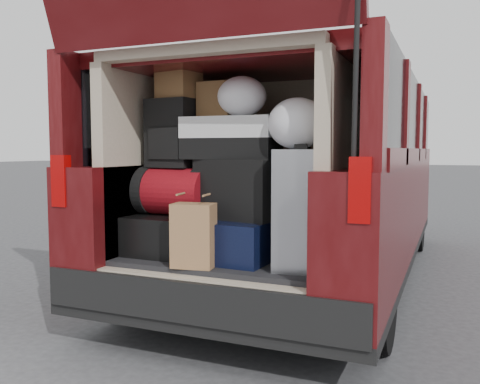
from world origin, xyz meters
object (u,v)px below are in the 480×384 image
object	(u,v)px
backpack	(172,133)
navy_hardshell	(239,239)
black_hardshell	(175,233)
silver_roller	(302,208)
red_duffel	(175,191)
kraft_bag	(194,235)
twotone_duffel	(231,138)
black_soft_case	(240,189)

from	to	relation	value
backpack	navy_hardshell	bearing A→B (deg)	1.05
black_hardshell	navy_hardshell	xyz separation A→B (m)	(0.46, -0.04, -0.00)
silver_roller	red_duffel	xyz separation A→B (m)	(-0.84, 0.06, 0.06)
black_hardshell	kraft_bag	xyz separation A→B (m)	(0.32, -0.35, 0.06)
black_hardshell	kraft_bag	size ratio (longest dim) A/B	1.69
red_duffel	twotone_duffel	bearing A→B (deg)	11.51
black_soft_case	twotone_duffel	size ratio (longest dim) A/B	0.87
silver_roller	backpack	bearing A→B (deg)	164.84
backpack	red_duffel	bearing A→B (deg)	-35.13
black_soft_case	silver_roller	bearing A→B (deg)	-0.11
twotone_duffel	red_duffel	bearing A→B (deg)	-172.01
black_soft_case	backpack	distance (m)	0.58
navy_hardshell	black_soft_case	size ratio (longest dim) A/B	1.11
navy_hardshell	red_duffel	world-z (taller)	red_duffel
black_hardshell	black_soft_case	xyz separation A→B (m)	(0.46, -0.01, 0.30)
navy_hardshell	twotone_duffel	distance (m)	0.61
navy_hardshell	backpack	world-z (taller)	backpack
navy_hardshell	silver_roller	world-z (taller)	silver_roller
black_soft_case	backpack	size ratio (longest dim) A/B	1.15
twotone_duffel	backpack	bearing A→B (deg)	-176.83
silver_roller	backpack	size ratio (longest dim) A/B	1.52
navy_hardshell	twotone_duffel	world-z (taller)	twotone_duffel
black_hardshell	navy_hardshell	size ratio (longest dim) A/B	1.10
silver_roller	black_soft_case	distance (m)	0.42
navy_hardshell	red_duffel	size ratio (longest dim) A/B	1.19
silver_roller	kraft_bag	world-z (taller)	silver_roller
silver_roller	kraft_bag	xyz separation A→B (m)	(-0.55, -0.25, -0.15)
red_duffel	backpack	distance (m)	0.37
navy_hardshell	black_soft_case	xyz separation A→B (m)	(-0.00, 0.03, 0.30)
black_hardshell	black_soft_case	size ratio (longest dim) A/B	1.22
kraft_bag	backpack	xyz separation A→B (m)	(-0.33, 0.34, 0.58)
navy_hardshell	silver_roller	distance (m)	0.46
kraft_bag	twotone_duffel	world-z (taller)	twotone_duffel
black_soft_case	backpack	bearing A→B (deg)	-169.31
silver_roller	twotone_duffel	xyz separation A→B (m)	(-0.48, 0.12, 0.39)
red_duffel	backpack	world-z (taller)	backpack
black_soft_case	kraft_bag	bearing A→B (deg)	-101.35
red_duffel	black_soft_case	bearing A→B (deg)	5.42
black_hardshell	kraft_bag	distance (m)	0.47
backpack	twotone_duffel	size ratio (longest dim) A/B	0.76
black_hardshell	navy_hardshell	world-z (taller)	black_hardshell
navy_hardshell	twotone_duffel	xyz separation A→B (m)	(-0.08, 0.06, 0.60)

